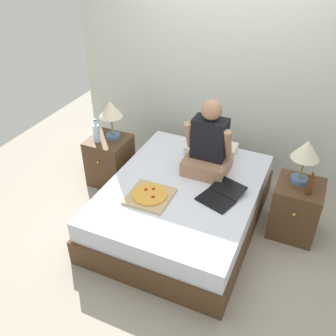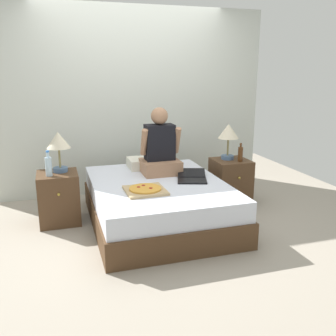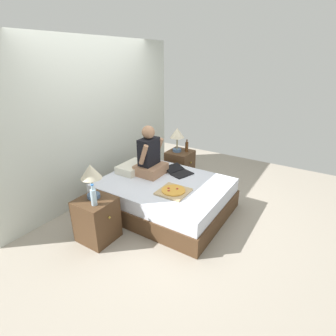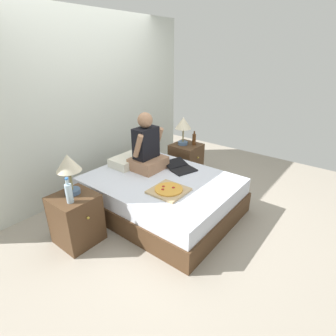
% 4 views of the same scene
% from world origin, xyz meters
% --- Properties ---
extents(ground_plane, '(5.76, 5.76, 0.00)m').
position_xyz_m(ground_plane, '(0.00, 0.00, 0.00)').
color(ground_plane, '#9E9384').
extents(wall_back, '(3.76, 0.12, 2.50)m').
position_xyz_m(wall_back, '(0.00, 1.30, 1.25)').
color(wall_back, silver).
rests_on(wall_back, ground).
extents(bed, '(1.46, 1.87, 0.48)m').
position_xyz_m(bed, '(0.00, 0.00, 0.24)').
color(bed, '#4C331E').
rests_on(bed, ground).
extents(nightstand_left, '(0.44, 0.47, 0.58)m').
position_xyz_m(nightstand_left, '(-1.06, 0.34, 0.29)').
color(nightstand_left, '#4C331E').
rests_on(nightstand_left, ground).
extents(lamp_on_left_nightstand, '(0.26, 0.26, 0.45)m').
position_xyz_m(lamp_on_left_nightstand, '(-1.02, 0.39, 0.90)').
color(lamp_on_left_nightstand, '#4C6B93').
rests_on(lamp_on_left_nightstand, nightstand_left).
extents(water_bottle, '(0.07, 0.07, 0.28)m').
position_xyz_m(water_bottle, '(-1.14, 0.25, 0.69)').
color(water_bottle, silver).
rests_on(water_bottle, nightstand_left).
extents(nightstand_right, '(0.44, 0.47, 0.58)m').
position_xyz_m(nightstand_right, '(1.06, 0.34, 0.29)').
color(nightstand_right, '#4C331E').
rests_on(nightstand_right, ground).
extents(lamp_on_right_nightstand, '(0.26, 0.26, 0.45)m').
position_xyz_m(lamp_on_right_nightstand, '(1.03, 0.39, 0.90)').
color(lamp_on_right_nightstand, '#4C6B93').
rests_on(lamp_on_right_nightstand, nightstand_right).
extents(beer_bottle, '(0.06, 0.06, 0.23)m').
position_xyz_m(beer_bottle, '(1.13, 0.24, 0.67)').
color(beer_bottle, '#512D14').
rests_on(beer_bottle, nightstand_right).
extents(pillow, '(0.52, 0.34, 0.12)m').
position_xyz_m(pillow, '(0.07, 0.66, 0.54)').
color(pillow, silver).
rests_on(pillow, bed).
extents(person_seated, '(0.47, 0.40, 0.78)m').
position_xyz_m(person_seated, '(0.13, 0.36, 0.77)').
color(person_seated, '#A37556').
rests_on(person_seated, bed).
extents(laptop, '(0.43, 0.49, 0.07)m').
position_xyz_m(laptop, '(0.39, -0.03, 0.50)').
color(laptop, black).
rests_on(laptop, bed).
extents(pizza_box, '(0.41, 0.41, 0.04)m').
position_xyz_m(pizza_box, '(-0.22, -0.29, 0.50)').
color(pizza_box, tan).
rests_on(pizza_box, bed).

